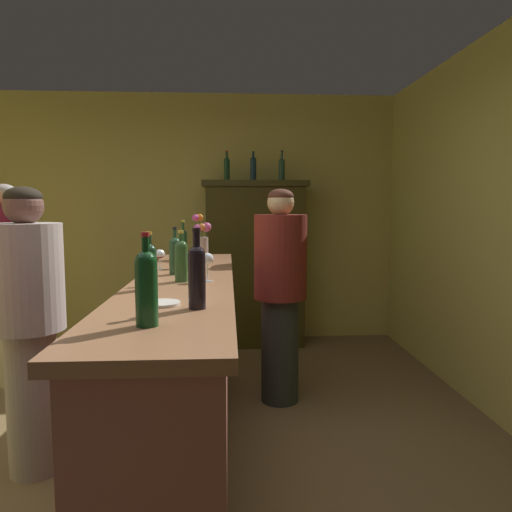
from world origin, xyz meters
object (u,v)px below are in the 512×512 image
display_cabinet (255,261)px  wine_glass_rear (160,255)px  wine_bottle_malbec (197,273)px  display_bottle_center (282,168)px  flower_arrangement (201,240)px  wine_bottle_chardonnay (146,284)px  cheese_plate (162,303)px  patron_near_entrance (8,276)px  patron_in_grey (29,320)px  display_bottle_midleft (253,167)px  wine_glass_mid (182,252)px  wine_bottle_merlot (175,254)px  wine_glass_front (207,260)px  wine_bottle_rose (183,243)px  bar_counter (185,369)px  bartender (280,288)px  wine_bottle_syrah (181,259)px  wine_bottle_pinot (150,264)px  display_bottle_left (227,168)px

display_cabinet → wine_glass_rear: bearing=-111.0°
wine_bottle_malbec → display_bottle_center: display_bottle_center is taller
flower_arrangement → wine_bottle_chardonnay: bearing=-91.7°
wine_bottle_chardonnay → cheese_plate: wine_bottle_chardonnay is taller
flower_arrangement → patron_near_entrance: patron_near_entrance is taller
cheese_plate → patron_in_grey: size_ratio=0.10×
wine_bottle_chardonnay → display_bottle_midleft: (0.55, 3.41, 0.67)m
wine_bottle_malbec → wine_glass_mid: 1.32m
wine_bottle_merlot → wine_glass_front: bearing=-54.3°
cheese_plate → wine_bottle_rose: bearing=92.3°
wine_glass_rear → display_bottle_midleft: display_bottle_midleft is taller
bar_counter → wine_bottle_merlot: 0.69m
bartender → display_bottle_center: bearing=-83.4°
display_bottle_midleft → bartender: (0.12, -1.53, -1.01)m
wine_bottle_rose → display_cabinet: bearing=63.5°
display_bottle_midleft → wine_bottle_merlot: bearing=-105.4°
display_bottle_midleft → wine_glass_front: bearing=-98.9°
wine_bottle_malbec → display_bottle_midleft: size_ratio=1.01×
wine_bottle_merlot → cheese_plate: (0.04, -0.92, -0.12)m
wine_bottle_syrah → patron_in_grey: patron_in_grey is taller
display_cabinet → wine_glass_mid: (-0.59, -1.83, 0.27)m
wine_bottle_merlot → patron_near_entrance: size_ratio=0.17×
wine_bottle_syrah → wine_glass_front: bearing=0.2°
flower_arrangement → display_bottle_midleft: (0.48, 1.25, 0.67)m
flower_arrangement → wine_bottle_malbec: bearing=-87.3°
patron_near_entrance → wine_bottle_malbec: bearing=6.6°
display_cabinet → wine_glass_rear: size_ratio=13.04×
wine_glass_mid → display_bottle_center: display_bottle_center is taller
bartender → wine_bottle_malbec: bearing=85.4°
wine_glass_front → cheese_plate: bearing=-104.8°
display_bottle_center → bartender: size_ratio=0.20×
wine_bottle_malbec → wine_bottle_merlot: wine_bottle_malbec is taller
wine_bottle_pinot → flower_arrangement: size_ratio=0.82×
wine_bottle_rose → flower_arrangement: bearing=12.0°
cheese_plate → patron_near_entrance: (-1.53, 2.02, -0.16)m
flower_arrangement → display_bottle_left: 1.43m
wine_bottle_merlot → patron_in_grey: bearing=-158.6°
display_bottle_left → wine_bottle_rose: bearing=-105.0°
wine_bottle_rose → wine_glass_mid: (0.04, -0.56, -0.02)m
wine_glass_rear → cheese_plate: 1.16m
wine_bottle_malbec → wine_bottle_rose: wine_bottle_malbec is taller
wine_bottle_merlot → wine_glass_rear: bearing=119.1°
wine_glass_front → wine_glass_mid: size_ratio=1.02×
flower_arrangement → display_bottle_center: size_ratio=1.12×
display_cabinet → display_bottle_midleft: (-0.02, 0.00, 0.98)m
wine_bottle_chardonnay → display_bottle_center: bearing=76.1°
bartender → wine_bottle_chardonnay: bearing=83.5°
wine_bottle_syrah → patron_in_grey: 0.89m
wine_bottle_chardonnay → display_bottle_center: display_bottle_center is taller
bar_counter → flower_arrangement: bearing=88.0°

